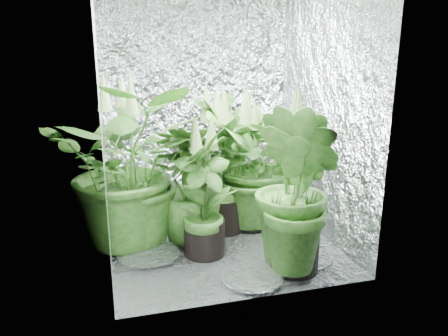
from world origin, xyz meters
TOP-DOWN VIEW (x-y plane):
  - ground at (0.00, 0.00)m, footprint 1.60×1.60m
  - walls at (0.00, 0.00)m, footprint 1.62×1.62m
  - plant_a at (-0.64, 0.12)m, footprint 1.19×1.19m
  - plant_b at (0.08, 0.21)m, footprint 0.75×0.75m
  - plant_c at (0.28, 0.48)m, footprint 0.58×0.58m
  - plant_d at (-0.21, 0.08)m, footprint 0.65×0.65m
  - plant_e at (0.34, 0.24)m, footprint 1.27×1.27m
  - plant_f at (-0.16, -0.17)m, footprint 0.66×0.66m
  - plant_g at (0.36, -0.54)m, footprint 0.71×0.71m
  - circulation_fan at (0.60, 0.22)m, footprint 0.16×0.30m
  - plant_label at (0.42, -0.57)m, footprint 0.06×0.04m

SIDE VIEW (x-z plane):
  - ground at x=0.00m, z-range 0.00..0.00m
  - circulation_fan at x=0.60m, z-range -0.03..0.32m
  - plant_label at x=0.42m, z-range 0.26..0.34m
  - plant_d at x=-0.21m, z-range -0.04..0.93m
  - plant_f at x=-0.16m, z-range -0.05..0.94m
  - plant_c at x=0.28m, z-range -0.04..0.98m
  - plant_b at x=0.08m, z-range -0.05..1.11m
  - plant_e at x=0.34m, z-range -0.02..1.09m
  - plant_g at x=0.36m, z-range -0.05..1.13m
  - plant_a at x=-0.64m, z-range -0.03..1.25m
  - walls at x=0.00m, z-range 0.00..2.00m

